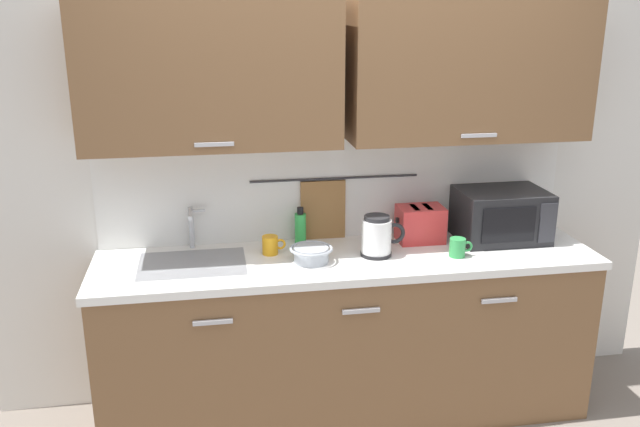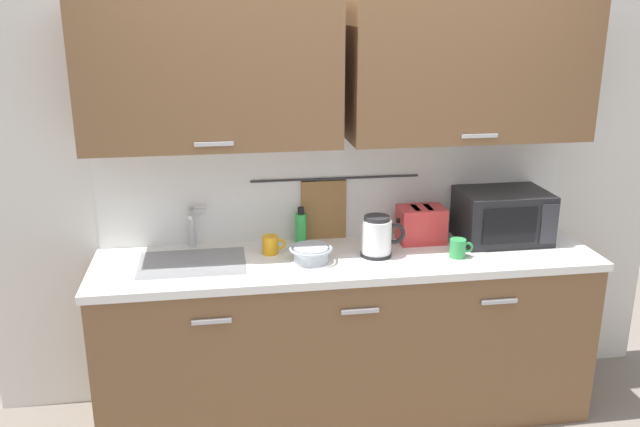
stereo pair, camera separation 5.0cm
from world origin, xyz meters
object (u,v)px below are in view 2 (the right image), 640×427
(mixing_bowl, at_px, (311,253))
(mug_near_sink, at_px, (271,245))
(mug_by_kettle, at_px, (458,248))
(dish_soap_bottle, at_px, (301,227))
(electric_kettle, at_px, (377,237))
(toaster, at_px, (421,224))
(microwave, at_px, (503,216))

(mixing_bowl, bearing_deg, mug_near_sink, 142.34)
(mug_near_sink, height_order, mug_by_kettle, same)
(dish_soap_bottle, relative_size, mixing_bowl, 0.92)
(electric_kettle, xyz_separation_m, toaster, (0.28, 0.17, -0.01))
(mug_near_sink, xyz_separation_m, mug_by_kettle, (0.92, -0.19, 0.00))
(dish_soap_bottle, distance_m, toaster, 0.64)
(electric_kettle, bearing_deg, mug_near_sink, 168.30)
(dish_soap_bottle, relative_size, mug_near_sink, 1.63)
(mug_near_sink, distance_m, mug_by_kettle, 0.94)
(electric_kettle, xyz_separation_m, mug_near_sink, (-0.53, 0.11, -0.05))
(dish_soap_bottle, bearing_deg, electric_kettle, -35.18)
(mug_by_kettle, bearing_deg, microwave, 33.81)
(electric_kettle, distance_m, mixing_bowl, 0.35)
(dish_soap_bottle, bearing_deg, mixing_bowl, -87.43)
(mug_near_sink, bearing_deg, toaster, 4.32)
(microwave, distance_m, dish_soap_bottle, 1.08)
(electric_kettle, bearing_deg, microwave, 10.23)
(mug_near_sink, height_order, mixing_bowl, mug_near_sink)
(microwave, xyz_separation_m, mixing_bowl, (-1.06, -0.16, -0.09))
(microwave, distance_m, mug_by_kettle, 0.39)
(mug_by_kettle, bearing_deg, mug_near_sink, 168.15)
(electric_kettle, distance_m, mug_by_kettle, 0.41)
(mixing_bowl, relative_size, mug_by_kettle, 1.78)
(electric_kettle, bearing_deg, mug_by_kettle, -12.06)
(mug_near_sink, relative_size, toaster, 0.47)
(microwave, bearing_deg, mug_by_kettle, -146.19)
(microwave, height_order, electric_kettle, microwave)
(mixing_bowl, distance_m, mug_by_kettle, 0.74)
(microwave, relative_size, mug_by_kettle, 3.83)
(toaster, relative_size, mug_by_kettle, 2.13)
(dish_soap_bottle, xyz_separation_m, toaster, (0.63, -0.08, 0.01))
(dish_soap_bottle, bearing_deg, toaster, -7.17)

